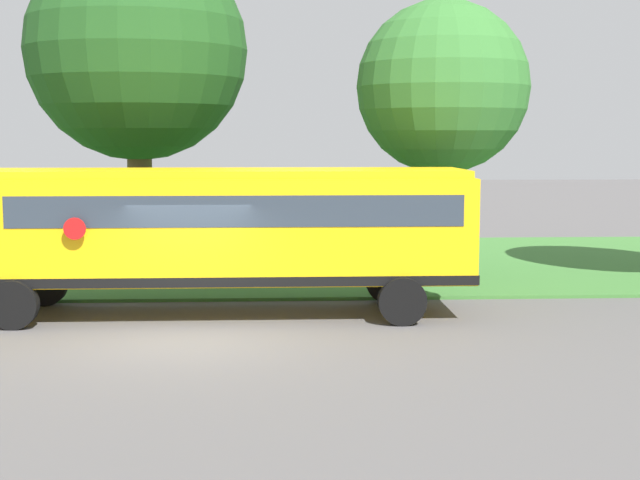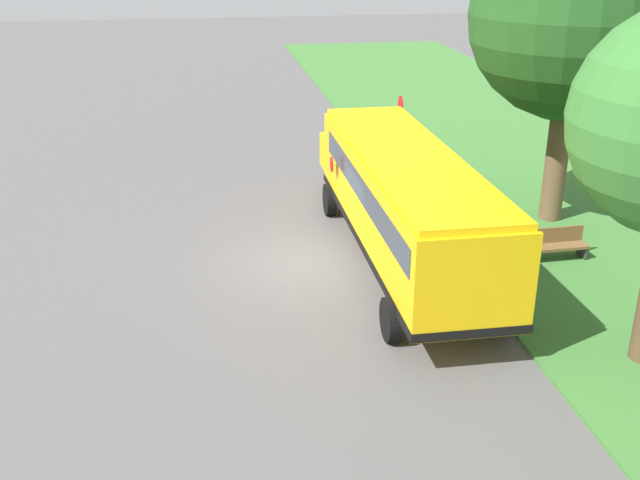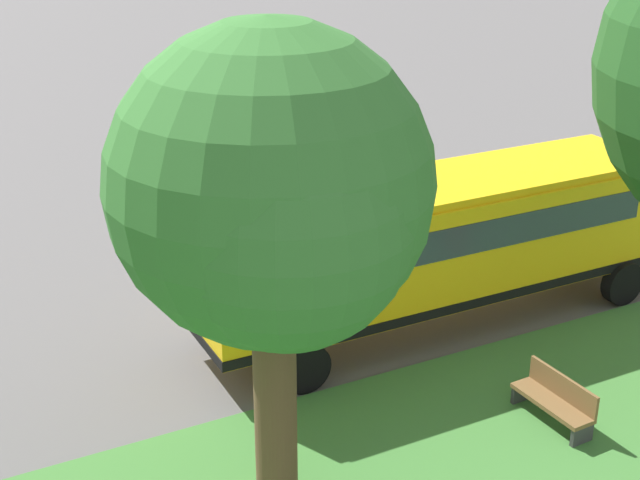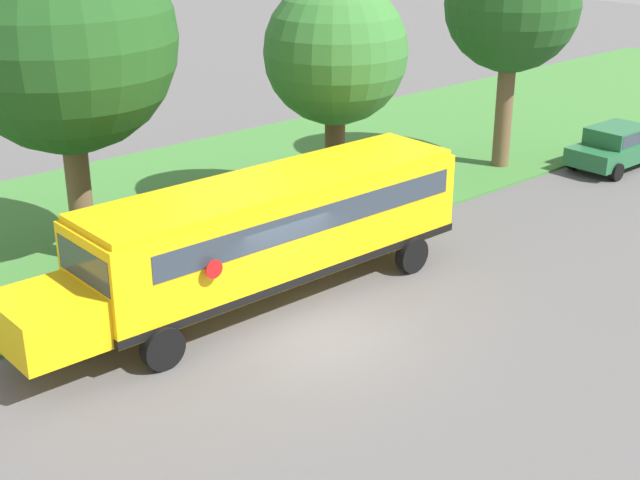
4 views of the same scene
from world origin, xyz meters
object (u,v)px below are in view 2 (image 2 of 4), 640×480
at_px(stop_sign, 400,123).
at_px(trash_bin, 429,149).
at_px(oak_tree_beside_bus, 567,17).
at_px(park_bench, 557,245).
at_px(school_bus, 403,195).

xyz_separation_m(stop_sign, trash_bin, (-1.45, -0.87, -1.29)).
xyz_separation_m(oak_tree_beside_bus, park_bench, (1.02, 3.02, -5.59)).
relative_size(school_bus, oak_tree_beside_bus, 1.36).
bearing_deg(trash_bin, school_bus, 68.76).
xyz_separation_m(park_bench, trash_bin, (0.64, -9.76, -0.02)).
bearing_deg(oak_tree_beside_bus, park_bench, 71.38).
distance_m(stop_sign, trash_bin, 2.12).
bearing_deg(park_bench, oak_tree_beside_bus, -108.62).
xyz_separation_m(oak_tree_beside_bus, trash_bin, (1.65, -6.74, -5.62)).
relative_size(oak_tree_beside_bus, trash_bin, 10.13).
bearing_deg(school_bus, stop_sign, -104.31).
height_order(oak_tree_beside_bus, park_bench, oak_tree_beside_bus).
distance_m(school_bus, stop_sign, 8.59).
distance_m(school_bus, trash_bin, 9.97).
bearing_deg(oak_tree_beside_bus, stop_sign, -62.13).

